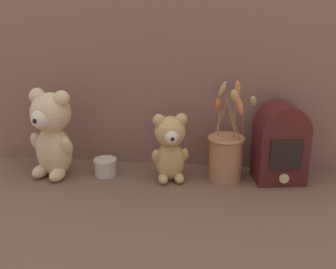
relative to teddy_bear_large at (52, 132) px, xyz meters
name	(u,v)px	position (x,y,z in m)	size (l,w,h in m)	color
ground_plane	(167,182)	(0.39, -0.01, -0.16)	(4.00, 4.00, 0.00)	brown
backdrop_wall	(173,55)	(0.39, 0.16, 0.24)	(1.35, 0.02, 0.79)	#845B4C
teddy_bear_large	(52,132)	(0.00, 0.00, 0.00)	(0.17, 0.15, 0.30)	#DBBC84
teddy_bear_medium	(170,146)	(0.40, 0.01, -0.04)	(0.13, 0.12, 0.23)	tan
flower_vase	(226,153)	(0.58, 0.04, -0.06)	(0.15, 0.17, 0.34)	#AD7047
vintage_radio	(281,142)	(0.76, 0.05, -0.02)	(0.18, 0.15, 0.26)	#4C1919
decorative_tin_tall	(105,167)	(0.17, 0.02, -0.13)	(0.08, 0.08, 0.06)	beige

